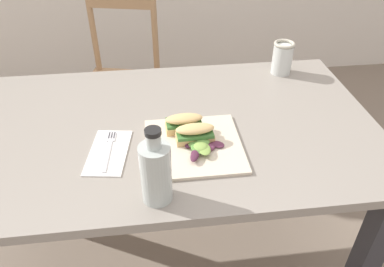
{
  "coord_description": "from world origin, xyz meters",
  "views": [
    {
      "loc": [
        -0.12,
        -0.89,
        1.45
      ],
      "look_at": [
        -0.01,
        0.02,
        0.76
      ],
      "focal_mm": 35.11,
      "sensor_mm": 36.0,
      "label": 1
    }
  ],
  "objects_px": {
    "sandwich_half_front": "(195,134)",
    "mason_jar_iced_tea": "(282,59)",
    "sandwich_half_back": "(184,123)",
    "dining_table": "(166,154)",
    "chair_wooden_far": "(122,83)",
    "bottle_cold_brew": "(156,175)",
    "fork_on_napkin": "(109,148)",
    "plate_lunch": "(194,145)"
  },
  "relations": [
    {
      "from": "dining_table",
      "to": "sandwich_half_back",
      "type": "height_order",
      "value": "sandwich_half_back"
    },
    {
      "from": "fork_on_napkin",
      "to": "bottle_cold_brew",
      "type": "distance_m",
      "value": 0.26
    },
    {
      "from": "chair_wooden_far",
      "to": "plate_lunch",
      "type": "height_order",
      "value": "chair_wooden_far"
    },
    {
      "from": "mason_jar_iced_tea",
      "to": "plate_lunch",
      "type": "bearing_deg",
      "value": -133.31
    },
    {
      "from": "sandwich_half_front",
      "to": "mason_jar_iced_tea",
      "type": "distance_m",
      "value": 0.58
    },
    {
      "from": "sandwich_half_back",
      "to": "dining_table",
      "type": "bearing_deg",
      "value": 138.56
    },
    {
      "from": "chair_wooden_far",
      "to": "sandwich_half_back",
      "type": "distance_m",
      "value": 0.98
    },
    {
      "from": "chair_wooden_far",
      "to": "bottle_cold_brew",
      "type": "relative_size",
      "value": 4.06
    },
    {
      "from": "dining_table",
      "to": "chair_wooden_far",
      "type": "relative_size",
      "value": 1.6
    },
    {
      "from": "fork_on_napkin",
      "to": "mason_jar_iced_tea",
      "type": "bearing_deg",
      "value": 32.02
    },
    {
      "from": "fork_on_napkin",
      "to": "bottle_cold_brew",
      "type": "relative_size",
      "value": 0.87
    },
    {
      "from": "plate_lunch",
      "to": "bottle_cold_brew",
      "type": "distance_m",
      "value": 0.24
    },
    {
      "from": "dining_table",
      "to": "chair_wooden_far",
      "type": "distance_m",
      "value": 0.88
    },
    {
      "from": "sandwich_half_front",
      "to": "fork_on_napkin",
      "type": "xyz_separation_m",
      "value": [
        -0.26,
        0.01,
        -0.03
      ]
    },
    {
      "from": "plate_lunch",
      "to": "mason_jar_iced_tea",
      "type": "relative_size",
      "value": 2.22
    },
    {
      "from": "dining_table",
      "to": "mason_jar_iced_tea",
      "type": "bearing_deg",
      "value": 32.12
    },
    {
      "from": "dining_table",
      "to": "sandwich_half_back",
      "type": "bearing_deg",
      "value": -41.44
    },
    {
      "from": "sandwich_half_front",
      "to": "mason_jar_iced_tea",
      "type": "relative_size",
      "value": 0.92
    },
    {
      "from": "plate_lunch",
      "to": "sandwich_half_front",
      "type": "xyz_separation_m",
      "value": [
        0.01,
        0.01,
        0.03
      ]
    },
    {
      "from": "sandwich_half_front",
      "to": "fork_on_napkin",
      "type": "relative_size",
      "value": 0.64
    },
    {
      "from": "fork_on_napkin",
      "to": "bottle_cold_brew",
      "type": "height_order",
      "value": "bottle_cold_brew"
    },
    {
      "from": "chair_wooden_far",
      "to": "fork_on_napkin",
      "type": "relative_size",
      "value": 4.68
    },
    {
      "from": "bottle_cold_brew",
      "to": "mason_jar_iced_tea",
      "type": "distance_m",
      "value": 0.82
    },
    {
      "from": "dining_table",
      "to": "fork_on_napkin",
      "type": "relative_size",
      "value": 7.47
    },
    {
      "from": "chair_wooden_far",
      "to": "bottle_cold_brew",
      "type": "bearing_deg",
      "value": -82.49
    },
    {
      "from": "dining_table",
      "to": "plate_lunch",
      "type": "relative_size",
      "value": 4.85
    },
    {
      "from": "fork_on_napkin",
      "to": "plate_lunch",
      "type": "bearing_deg",
      "value": -4.59
    },
    {
      "from": "chair_wooden_far",
      "to": "plate_lunch",
      "type": "relative_size",
      "value": 3.04
    },
    {
      "from": "plate_lunch",
      "to": "fork_on_napkin",
      "type": "xyz_separation_m",
      "value": [
        -0.25,
        0.02,
        0.0
      ]
    },
    {
      "from": "fork_on_napkin",
      "to": "dining_table",
      "type": "bearing_deg",
      "value": 31.73
    },
    {
      "from": "chair_wooden_far",
      "to": "plate_lunch",
      "type": "bearing_deg",
      "value": -74.36
    },
    {
      "from": "chair_wooden_far",
      "to": "sandwich_half_back",
      "type": "relative_size",
      "value": 7.34
    },
    {
      "from": "plate_lunch",
      "to": "sandwich_half_front",
      "type": "distance_m",
      "value": 0.04
    },
    {
      "from": "bottle_cold_brew",
      "to": "dining_table",
      "type": "bearing_deg",
      "value": 83.27
    },
    {
      "from": "sandwich_half_back",
      "to": "fork_on_napkin",
      "type": "relative_size",
      "value": 0.64
    },
    {
      "from": "bottle_cold_brew",
      "to": "sandwich_half_back",
      "type": "bearing_deg",
      "value": 70.25
    },
    {
      "from": "sandwich_half_front",
      "to": "sandwich_half_back",
      "type": "height_order",
      "value": "same"
    },
    {
      "from": "dining_table",
      "to": "mason_jar_iced_tea",
      "type": "distance_m",
      "value": 0.6
    },
    {
      "from": "dining_table",
      "to": "fork_on_napkin",
      "type": "bearing_deg",
      "value": -148.27
    },
    {
      "from": "fork_on_napkin",
      "to": "mason_jar_iced_tea",
      "type": "xyz_separation_m",
      "value": [
        0.66,
        0.41,
        0.05
      ]
    },
    {
      "from": "bottle_cold_brew",
      "to": "fork_on_napkin",
      "type": "bearing_deg",
      "value": 121.93
    },
    {
      "from": "plate_lunch",
      "to": "fork_on_napkin",
      "type": "distance_m",
      "value": 0.25
    }
  ]
}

